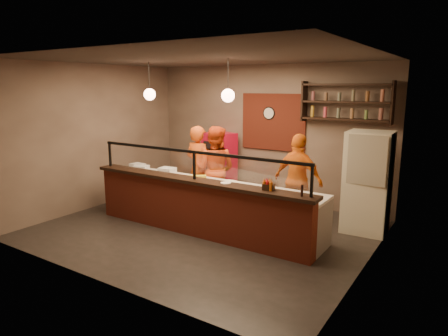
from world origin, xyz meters
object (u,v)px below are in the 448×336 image
Objects in this scene: cook_right at (298,180)px; condiment_caddy at (269,187)px; fridge at (368,182)px; pepper_mill at (302,191)px; red_cooler at (219,165)px; wall_clock at (269,113)px; cook_left at (199,168)px; pizza_dough at (227,183)px; cook_mid at (215,169)px.

cook_right is 9.84× the size of condiment_caddy.
fridge reaches higher than pepper_mill.
red_cooler is (-3.69, 0.53, -0.16)m from fridge.
cook_left is (-1.01, -1.41, -1.16)m from wall_clock.
condiment_caddy is (1.38, -2.72, -0.99)m from wall_clock.
wall_clock is 0.61× the size of pizza_dough.
fridge reaches higher than cook_right.
cook_right is at bearing -170.85° from cook_left.
wall_clock reaches higher than cook_right.
cook_left is 10.08× the size of condiment_caddy.
cook_mid is 3.81× the size of pizza_dough.
cook_left reaches higher than pepper_mill.
condiment_caddy is at bearing -63.11° from wall_clock.
cook_mid is at bearing 15.63° from cook_right.
cook_mid is 1.18× the size of red_cooler.
pizza_dough is at bearing -84.59° from wall_clock.
red_cooler is 2.31m from pizza_dough.
cook_right reaches higher than pepper_mill.
cook_left is 1.02× the size of cook_right.
cook_left is 2.73m from condiment_caddy.
wall_clock is at bearing 125.36° from pepper_mill.
cook_right reaches higher than red_cooler.
fridge is 3.87× the size of pizza_dough.
condiment_caddy is at bearing 105.27° from cook_right.
pizza_dough is 2.66× the size of condiment_caddy.
cook_right is at bearing -0.90° from red_cooler.
pepper_mill is (1.98, -2.79, -0.95)m from wall_clock.
cook_mid is (-0.60, -1.37, -1.16)m from wall_clock.
cook_left is 0.99× the size of cook_mid.
pizza_dough is (0.20, -2.14, -1.19)m from wall_clock.
cook_left is at bearing -8.87° from cook_mid.
pepper_mill is (0.60, -0.07, 0.04)m from condiment_caddy.
cook_mid is at bearing -113.43° from wall_clock.
cook_left is at bearing 15.74° from cook_right.
pepper_mill is at bearing -18.37° from red_cooler.
fridge is at bearing 11.42° from red_cooler.
red_cooler reaches higher than pizza_dough.
cook_left is at bearing -125.62° from wall_clock.
fridge is 2.02m from pepper_mill.
condiment_caddy is 1.02× the size of pepper_mill.
fridge is at bearing -166.02° from cook_left.
wall_clock is 1.79m from red_cooler.
fridge is (3.51, 0.56, 0.02)m from cook_left.
condiment_caddy is at bearing 132.09° from cook_mid.
condiment_caddy is (1.17, -0.57, 0.21)m from pizza_dough.
cook_left is 0.98× the size of fridge.
cook_mid is 2.95m from pepper_mill.
cook_left reaches higher than pizza_dough.
pizza_dough is (0.80, -0.77, -0.04)m from cook_mid.
cook_left is at bearing 148.76° from pizza_dough.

